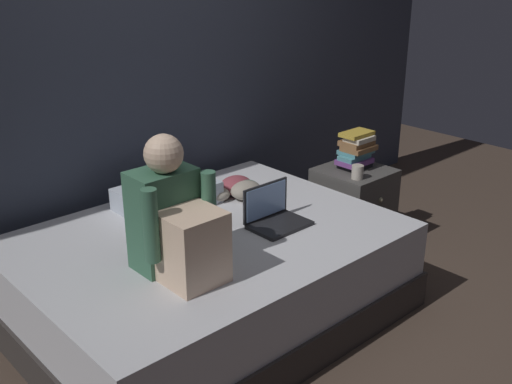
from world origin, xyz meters
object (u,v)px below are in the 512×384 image
(nightstand, at_px, (353,207))
(clothes_pile, at_px, (240,189))
(pillow, at_px, (167,196))
(mug, at_px, (357,172))
(laptop, at_px, (274,215))
(person_sitting, at_px, (175,222))
(bed, at_px, (208,276))
(book_stack, at_px, (356,151))

(nightstand, bearing_deg, clothes_pile, 164.65)
(clothes_pile, bearing_deg, pillow, 156.43)
(mug, bearing_deg, laptop, -174.30)
(mug, bearing_deg, person_sitting, -174.38)
(bed, relative_size, person_sitting, 3.05)
(bed, bearing_deg, pillow, 82.04)
(bed, height_order, person_sitting, person_sitting)
(nightstand, bearing_deg, mug, -137.31)
(nightstand, height_order, laptop, laptop)
(book_stack, xyz_separation_m, mug, (-0.16, -0.14, -0.08))
(book_stack, bearing_deg, person_sitting, -170.16)
(nightstand, distance_m, laptop, 1.02)
(pillow, xyz_separation_m, clothes_pile, (0.41, -0.18, -0.01))
(nightstand, bearing_deg, laptop, -168.04)
(bed, distance_m, laptop, 0.49)
(person_sitting, distance_m, clothes_pile, 0.98)
(bed, bearing_deg, clothes_pile, 30.11)
(bed, bearing_deg, nightstand, 1.97)
(mug, bearing_deg, nightstand, 42.69)
(pillow, relative_size, mug, 6.22)
(bed, height_order, nightstand, nightstand)
(nightstand, bearing_deg, book_stack, 38.35)
(laptop, height_order, pillow, laptop)
(nightstand, xyz_separation_m, pillow, (-1.24, 0.41, 0.30))
(mug, bearing_deg, book_stack, 41.97)
(nightstand, distance_m, pillow, 1.34)
(laptop, height_order, book_stack, book_stack)
(laptop, bearing_deg, clothes_pile, 73.74)
(laptop, xyz_separation_m, book_stack, (0.98, 0.22, 0.10))
(bed, height_order, mug, mug)
(nightstand, distance_m, mug, 0.37)
(bed, bearing_deg, laptop, -24.61)
(nightstand, distance_m, person_sitting, 1.75)
(pillow, height_order, book_stack, book_stack)
(person_sitting, height_order, mug, person_sitting)
(laptop, xyz_separation_m, pillow, (-0.28, 0.61, 0.01))
(nightstand, relative_size, laptop, 1.72)
(bed, xyz_separation_m, nightstand, (1.30, 0.04, 0.02))
(pillow, relative_size, clothes_pile, 1.73)
(pillow, distance_m, clothes_pile, 0.44)
(bed, height_order, laptop, laptop)
(person_sitting, bearing_deg, clothes_pile, 31.13)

